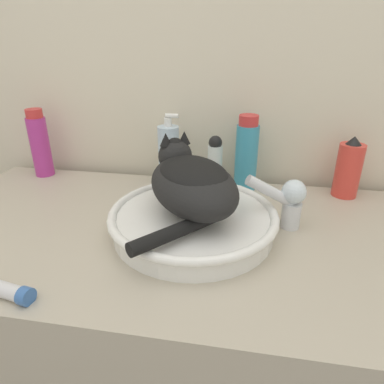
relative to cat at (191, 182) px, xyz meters
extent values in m
cube|color=beige|center=(-0.03, 0.36, 0.26)|extent=(8.00, 0.05, 2.40)
cube|color=#B2A893|center=(-0.03, 0.00, -0.53)|extent=(1.27, 0.62, 0.82)
cylinder|color=white|center=(0.01, -0.01, -0.10)|extent=(0.36, 0.36, 0.05)
torus|color=white|center=(0.01, -0.01, -0.07)|extent=(0.38, 0.38, 0.02)
ellipsoid|color=black|center=(0.01, -0.01, -0.01)|extent=(0.28, 0.31, 0.11)
ellipsoid|color=black|center=(0.01, -0.01, 0.02)|extent=(0.22, 0.24, 0.05)
sphere|color=black|center=(-0.05, 0.08, 0.03)|extent=(0.08, 0.08, 0.08)
sphere|color=black|center=(-0.05, 0.08, 0.05)|extent=(0.04, 0.04, 0.04)
cone|color=black|center=(-0.03, 0.09, 0.07)|extent=(0.03, 0.03, 0.03)
cone|color=black|center=(-0.07, 0.07, 0.07)|extent=(0.03, 0.03, 0.03)
cylinder|color=black|center=(-0.01, -0.12, -0.05)|extent=(0.15, 0.17, 0.03)
cylinder|color=silver|center=(0.22, 0.06, -0.09)|extent=(0.04, 0.04, 0.06)
cylinder|color=silver|center=(0.17, 0.04, -0.03)|extent=(0.12, 0.06, 0.08)
sphere|color=silver|center=(0.22, 0.06, -0.03)|extent=(0.06, 0.06, 0.06)
cylinder|color=teal|center=(0.11, 0.26, -0.03)|extent=(0.06, 0.06, 0.19)
cylinder|color=red|center=(0.11, 0.26, 0.08)|extent=(0.05, 0.05, 0.03)
cylinder|color=silver|center=(-0.11, 0.26, -0.04)|extent=(0.06, 0.06, 0.17)
cylinder|color=white|center=(-0.11, 0.26, 0.06)|extent=(0.02, 0.02, 0.02)
cylinder|color=white|center=(-0.10, 0.26, 0.08)|extent=(0.04, 0.01, 0.01)
cylinder|color=#B2338C|center=(-0.52, 0.26, -0.03)|extent=(0.06, 0.06, 0.18)
cylinder|color=red|center=(-0.52, 0.26, 0.07)|extent=(0.05, 0.05, 0.03)
cylinder|color=#DB3D33|center=(0.39, 0.26, -0.05)|extent=(0.07, 0.07, 0.15)
cone|color=black|center=(0.39, 0.26, 0.04)|extent=(0.04, 0.04, 0.02)
cylinder|color=silver|center=(0.02, 0.26, -0.06)|extent=(0.04, 0.04, 0.12)
sphere|color=black|center=(0.02, 0.26, 0.01)|extent=(0.04, 0.04, 0.04)
cylinder|color=#3866AD|center=(-0.23, -0.28, -0.11)|extent=(0.02, 0.03, 0.03)
camera|label=1|loc=(0.12, -0.67, 0.29)|focal=32.00mm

